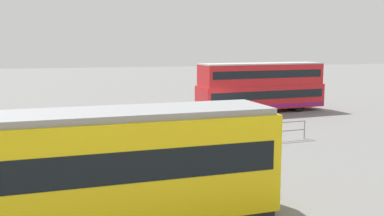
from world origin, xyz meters
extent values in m
plane|color=slate|center=(0.00, 0.00, 0.00)|extent=(160.00, 160.00, 0.00)
cube|color=red|center=(-4.37, -3.57, 1.28)|extent=(10.82, 3.71, 1.87)
cube|color=red|center=(-4.37, -3.57, 3.04)|extent=(10.49, 3.58, 1.65)
cube|color=black|center=(-4.37, -3.57, 1.51)|extent=(10.30, 3.69, 0.64)
cube|color=black|center=(-4.37, -3.57, 3.13)|extent=(9.97, 3.55, 0.60)
cube|color=#8C198C|center=(-4.37, -3.57, 0.60)|extent=(10.61, 3.73, 0.24)
cube|color=#B2B2B7|center=(-4.37, -3.57, 3.92)|extent=(10.49, 3.58, 0.10)
cylinder|color=black|center=(-1.10, -3.21, 0.50)|extent=(1.27, 2.61, 1.00)
cylinder|color=black|center=(-7.26, -3.89, 0.50)|extent=(1.27, 2.61, 1.00)
cube|color=yellow|center=(11.23, 16.04, 1.76)|extent=(13.92, 3.24, 3.03)
cube|color=black|center=(11.23, 16.04, 2.07)|extent=(13.37, 3.24, 0.90)
cube|color=gray|center=(11.23, 16.04, 3.38)|extent=(13.64, 3.02, 0.20)
cylinder|color=black|center=(5.08, 3.02, 0.44)|extent=(0.14, 0.14, 0.88)
cylinder|color=black|center=(4.91, 3.16, 0.44)|extent=(0.14, 0.14, 0.88)
cylinder|color=black|center=(5.00, 3.09, 1.22)|extent=(0.45, 0.45, 0.68)
sphere|color=#8C6647|center=(5.00, 3.09, 1.69)|extent=(0.24, 0.24, 0.24)
cube|color=gray|center=(1.20, 6.98, 1.05)|extent=(7.38, 0.75, 0.06)
cube|color=gray|center=(1.20, 6.98, 0.55)|extent=(7.38, 0.75, 0.06)
cylinder|color=gray|center=(-2.49, 6.64, 0.53)|extent=(0.07, 0.07, 1.05)
cylinder|color=gray|center=(1.20, 6.98, 0.53)|extent=(0.07, 0.07, 1.05)
cylinder|color=gray|center=(4.88, 7.33, 0.53)|extent=(0.07, 0.07, 1.05)
cylinder|color=slate|center=(5.89, 6.01, 1.11)|extent=(0.10, 0.10, 2.21)
cube|color=#D8D84C|center=(5.90, 6.05, 1.83)|extent=(1.24, 0.09, 0.57)
camera|label=1|loc=(10.37, 28.71, 5.37)|focal=40.61mm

